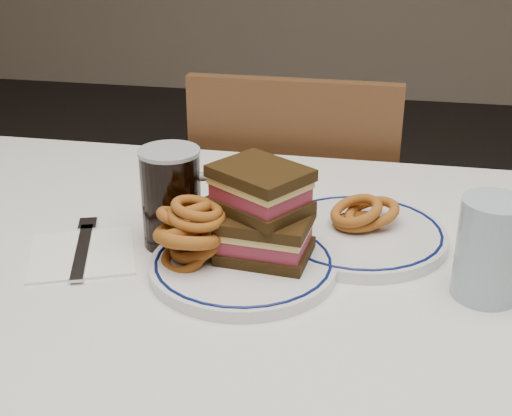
% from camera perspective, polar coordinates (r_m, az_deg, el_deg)
% --- Properties ---
extents(dining_table, '(1.27, 0.87, 0.75)m').
position_cam_1_polar(dining_table, '(0.97, 1.34, -10.75)').
color(dining_table, silver).
rests_on(dining_table, floor).
extents(chair_far, '(0.40, 0.40, 0.87)m').
position_cam_1_polar(chair_far, '(1.57, 3.31, -2.97)').
color(chair_far, '#422D15').
rests_on(chair_far, floor).
extents(main_plate, '(0.24, 0.24, 0.02)m').
position_cam_1_polar(main_plate, '(0.91, -1.03, -4.59)').
color(main_plate, silver).
rests_on(main_plate, dining_table).
extents(reuben_sandwich, '(0.14, 0.14, 0.12)m').
position_cam_1_polar(reuben_sandwich, '(0.90, 0.55, -0.37)').
color(reuben_sandwich, black).
rests_on(reuben_sandwich, main_plate).
extents(onion_rings_main, '(0.10, 0.11, 0.11)m').
position_cam_1_polar(onion_rings_main, '(0.90, -5.40, -1.68)').
color(onion_rings_main, '#69370E').
rests_on(onion_rings_main, main_plate).
extents(ketchup_ramekin, '(0.05, 0.05, 0.03)m').
position_cam_1_polar(ketchup_ramekin, '(0.98, -3.17, -0.80)').
color(ketchup_ramekin, white).
rests_on(ketchup_ramekin, main_plate).
extents(beer_mug, '(0.12, 0.08, 0.14)m').
position_cam_1_polar(beer_mug, '(0.96, -6.62, 0.91)').
color(beer_mug, black).
rests_on(beer_mug, dining_table).
extents(water_glass, '(0.08, 0.08, 0.12)m').
position_cam_1_polar(water_glass, '(0.88, 18.20, -3.14)').
color(water_glass, '#8FAAB9').
rests_on(water_glass, dining_table).
extents(far_plate, '(0.24, 0.24, 0.02)m').
position_cam_1_polar(far_plate, '(1.00, 8.21, -2.10)').
color(far_plate, silver).
rests_on(far_plate, dining_table).
extents(onion_rings_far, '(0.10, 0.09, 0.06)m').
position_cam_1_polar(onion_rings_far, '(1.00, 8.51, -0.52)').
color(onion_rings_far, '#69370E').
rests_on(onion_rings_far, far_plate).
extents(napkin_fork, '(0.18, 0.19, 0.01)m').
position_cam_1_polar(napkin_fork, '(0.98, -13.70, -3.47)').
color(napkin_fork, white).
rests_on(napkin_fork, dining_table).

